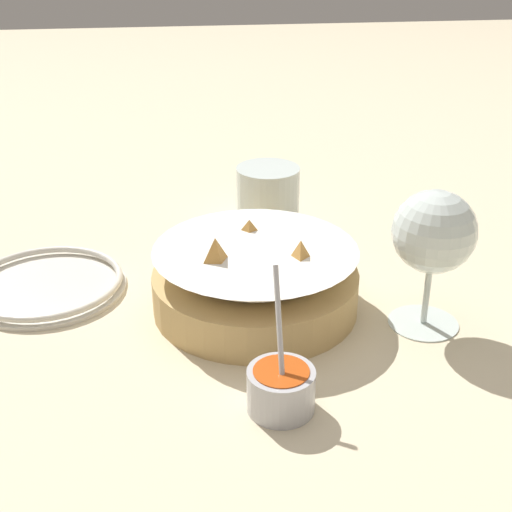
{
  "coord_description": "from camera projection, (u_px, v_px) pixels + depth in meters",
  "views": [
    {
      "loc": [
        -0.7,
        0.09,
        0.41
      ],
      "look_at": [
        -0.02,
        -0.0,
        0.06
      ],
      "focal_mm": 50.0,
      "sensor_mm": 36.0,
      "label": 1
    }
  ],
  "objects": [
    {
      "name": "beer_mug",
      "position": [
        268.0,
        199.0,
        0.99
      ],
      "size": [
        0.12,
        0.09,
        0.09
      ],
      "color": "silver",
      "rests_on": "ground_plane"
    },
    {
      "name": "wine_glass",
      "position": [
        434.0,
        236.0,
        0.73
      ],
      "size": [
        0.09,
        0.09,
        0.15
      ],
      "color": "silver",
      "rests_on": "ground_plane"
    },
    {
      "name": "ground_plane",
      "position": [
        254.0,
        300.0,
        0.82
      ],
      "size": [
        4.0,
        4.0,
        0.0
      ],
      "primitive_type": "plane",
      "color": "beige"
    },
    {
      "name": "food_basket",
      "position": [
        256.0,
        281.0,
        0.79
      ],
      "size": [
        0.23,
        0.23,
        0.1
      ],
      "color": "tan",
      "rests_on": "ground_plane"
    },
    {
      "name": "sauce_cup",
      "position": [
        280.0,
        387.0,
        0.63
      ],
      "size": [
        0.07,
        0.06,
        0.13
      ],
      "color": "#B7B7BC",
      "rests_on": "ground_plane"
    },
    {
      "name": "side_plate",
      "position": [
        46.0,
        284.0,
        0.84
      ],
      "size": [
        0.19,
        0.19,
        0.01
      ],
      "color": "silver",
      "rests_on": "ground_plane"
    }
  ]
}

